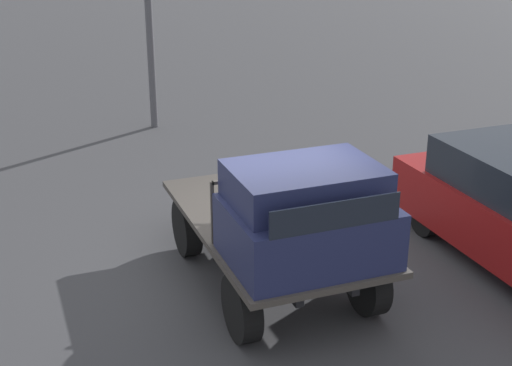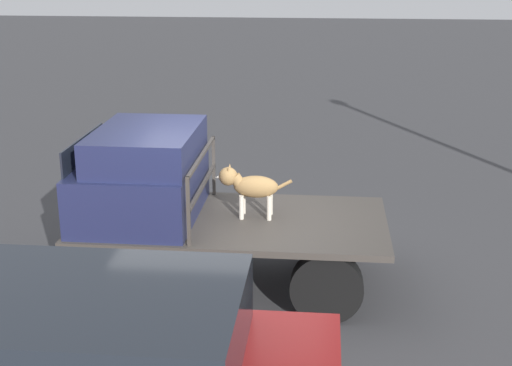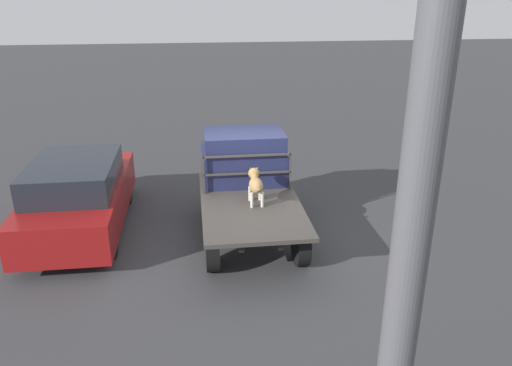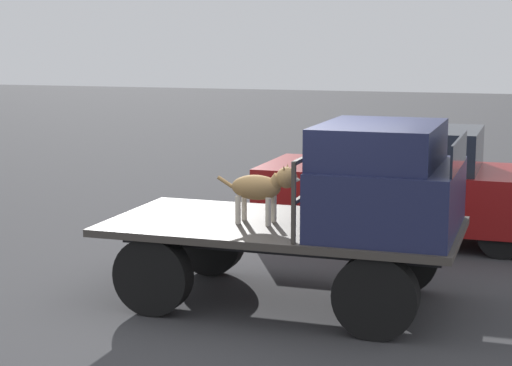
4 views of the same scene
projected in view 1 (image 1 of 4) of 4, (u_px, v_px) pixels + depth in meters
ground_plane at (270, 280)px, 9.73m from camera, size 80.00×80.00×0.00m
flatbed_truck at (270, 238)px, 9.50m from camera, size 3.80×1.98×0.89m
truck_cab at (307, 216)px, 8.24m from camera, size 1.41×1.86×1.12m
truck_headboard at (282, 192)px, 8.88m from camera, size 0.04×1.86×0.81m
dog at (258, 188)px, 9.38m from camera, size 0.95×0.27×0.66m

